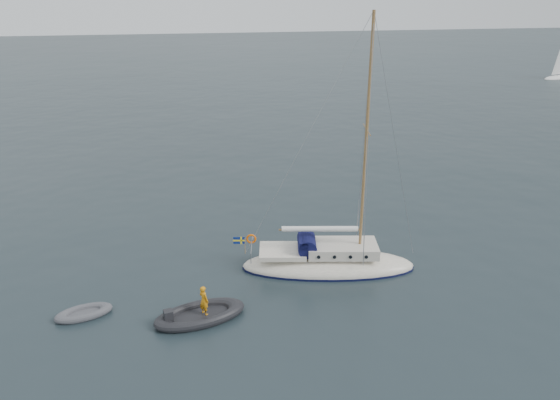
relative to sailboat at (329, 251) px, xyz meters
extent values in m
plane|color=black|center=(-2.19, -0.15, -1.06)|extent=(300.00, 300.00, 0.00)
ellipsoid|color=white|center=(0.00, 0.00, -0.91)|extent=(9.37, 2.92, 1.56)
cube|color=beige|center=(0.73, 0.00, 0.17)|extent=(3.75, 1.98, 0.57)
cube|color=white|center=(-2.50, 0.00, 0.00)|extent=(2.50, 1.98, 0.26)
cylinder|color=#0C0E35|center=(-1.20, 0.00, 0.45)|extent=(1.00, 1.72, 1.00)
cube|color=#0C0E35|center=(-1.41, 0.00, 0.66)|extent=(0.47, 1.72, 0.42)
cylinder|color=olive|center=(1.66, 0.00, 6.12)|extent=(0.16, 0.16, 12.50)
cylinder|color=olive|center=(1.66, 0.00, 6.75)|extent=(0.05, 2.29, 0.05)
cylinder|color=olive|center=(-0.52, 0.00, 1.28)|extent=(4.37, 0.10, 0.10)
cylinder|color=silver|center=(-0.52, 0.00, 1.33)|extent=(4.07, 0.29, 0.29)
cylinder|color=gray|center=(-4.17, 0.00, 0.45)|extent=(0.04, 2.29, 0.04)
torus|color=#EB5604|center=(-4.22, 0.62, 0.45)|extent=(0.56, 0.10, 0.56)
cylinder|color=olive|center=(-4.53, 0.00, 0.34)|extent=(0.03, 0.03, 0.94)
cube|color=navy|center=(-4.85, 0.00, 0.65)|extent=(0.62, 0.02, 0.40)
cube|color=yellow|center=(-4.85, 0.00, 0.65)|extent=(0.65, 0.03, 0.09)
cube|color=yellow|center=(-4.73, 0.00, 0.65)|extent=(0.09, 0.03, 0.42)
cylinder|color=black|center=(-0.63, 1.00, 0.17)|extent=(0.19, 0.06, 0.19)
cylinder|color=black|center=(-0.63, -1.00, 0.17)|extent=(0.19, 0.06, 0.19)
cylinder|color=black|center=(0.21, 1.00, 0.17)|extent=(0.19, 0.06, 0.19)
cylinder|color=black|center=(0.21, -1.00, 0.17)|extent=(0.19, 0.06, 0.19)
cylinder|color=black|center=(1.04, 1.00, 0.17)|extent=(0.19, 0.06, 0.19)
cylinder|color=black|center=(1.04, -1.00, 0.17)|extent=(0.19, 0.06, 0.19)
cylinder|color=black|center=(1.87, 1.00, 0.17)|extent=(0.19, 0.06, 0.19)
cylinder|color=black|center=(1.87, -1.00, 0.17)|extent=(0.19, 0.06, 0.19)
cube|color=#4E4F54|center=(-12.50, -2.41, -0.95)|extent=(1.61, 0.66, 0.09)
cube|color=black|center=(-7.13, -3.60, -0.91)|extent=(2.71, 1.13, 0.14)
cube|color=black|center=(-8.60, -3.60, -0.56)|extent=(0.39, 0.39, 0.68)
imported|color=orange|center=(-6.91, -3.60, -0.12)|extent=(0.53, 0.63, 1.47)
ellipsoid|color=silver|center=(53.00, 54.59, -1.02)|extent=(5.79, 1.93, 0.96)
camera|label=1|loc=(-7.31, -25.48, 13.56)|focal=35.00mm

